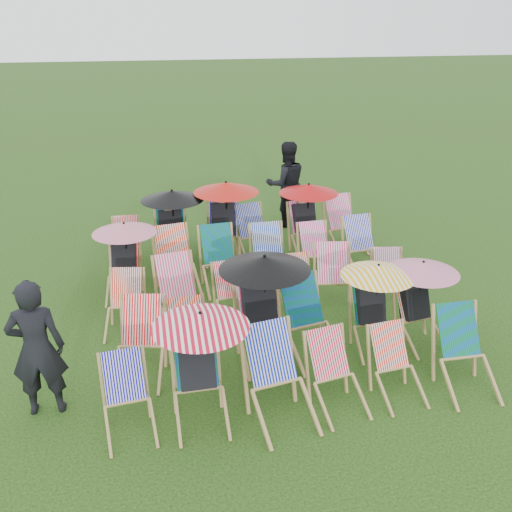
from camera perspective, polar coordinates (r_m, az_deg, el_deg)
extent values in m
plane|color=black|center=(8.76, 1.01, -6.07)|extent=(100.00, 100.00, 0.00)
cube|color=#0E08A8|center=(6.63, -13.09, -11.59)|extent=(0.47, 0.37, 0.52)
cube|color=#0A7240|center=(6.64, -6.01, -10.41)|extent=(0.48, 0.36, 0.57)
cube|color=black|center=(6.60, -5.96, -10.65)|extent=(0.40, 0.42, 0.59)
sphere|color=tan|center=(6.51, -6.18, -7.89)|extent=(0.21, 0.21, 0.21)
cylinder|color=black|center=(6.42, -5.48, -8.85)|extent=(0.03, 0.03, 0.69)
cone|color=red|center=(6.26, -5.60, -6.39)|extent=(1.09, 1.09, 0.17)
cube|color=#0816AA|center=(6.61, 1.41, -9.63)|extent=(0.60, 0.49, 0.64)
cube|color=red|center=(6.87, 7.23, -9.57)|extent=(0.50, 0.41, 0.53)
cube|color=red|center=(7.19, 13.18, -8.70)|extent=(0.46, 0.36, 0.51)
cube|color=#0B7527|center=(7.55, 19.56, -6.96)|extent=(0.51, 0.38, 0.60)
cube|color=red|center=(7.49, -11.34, -6.29)|extent=(0.56, 0.46, 0.59)
cube|color=red|center=(7.54, -6.94, -6.33)|extent=(0.47, 0.36, 0.53)
cube|color=#EA2E67|center=(7.66, 0.18, -4.79)|extent=(0.54, 0.41, 0.62)
cube|color=black|center=(7.61, 0.28, -4.98)|extent=(0.46, 0.47, 0.65)
sphere|color=tan|center=(7.55, 0.08, -2.31)|extent=(0.23, 0.23, 0.23)
cylinder|color=black|center=(7.46, 0.85, -3.13)|extent=(0.03, 0.03, 0.76)
cone|color=black|center=(7.31, 0.87, -0.68)|extent=(1.20, 1.20, 0.18)
cube|color=#09613B|center=(7.76, 4.55, -4.41)|extent=(0.60, 0.49, 0.63)
cube|color=#0B762A|center=(8.06, 11.25, -4.66)|extent=(0.45, 0.34, 0.52)
cube|color=black|center=(8.02, 11.35, -4.81)|extent=(0.38, 0.39, 0.55)
sphere|color=tan|center=(7.97, 11.29, -2.69)|extent=(0.19, 0.19, 0.19)
cylinder|color=black|center=(7.90, 11.95, -3.35)|extent=(0.03, 0.03, 0.64)
cone|color=#FFB10D|center=(7.78, 12.13, -1.43)|extent=(1.01, 1.01, 0.16)
cube|color=red|center=(8.31, 15.33, -4.23)|extent=(0.48, 0.39, 0.52)
cube|color=black|center=(8.28, 15.50, -4.37)|extent=(0.42, 0.43, 0.54)
sphere|color=tan|center=(8.22, 15.35, -2.35)|extent=(0.19, 0.19, 0.19)
cylinder|color=black|center=(8.18, 16.13, -2.92)|extent=(0.03, 0.03, 0.63)
cone|color=#D06A8B|center=(8.06, 16.36, -1.08)|extent=(0.99, 0.99, 0.15)
cube|color=red|center=(8.55, -12.82, -3.09)|extent=(0.49, 0.40, 0.52)
cube|color=#F13073|center=(8.53, -8.08, -1.99)|extent=(0.57, 0.46, 0.62)
cube|color=red|center=(8.65, -2.70, -2.31)|extent=(0.46, 0.36, 0.51)
cube|color=red|center=(8.83, 3.90, -1.62)|extent=(0.45, 0.34, 0.53)
cube|color=#DB2B6B|center=(9.05, 7.69, -0.66)|extent=(0.55, 0.44, 0.59)
cube|color=#F53185|center=(9.34, 12.99, -0.88)|extent=(0.48, 0.39, 0.51)
cube|color=red|center=(9.56, -13.01, -0.14)|extent=(0.49, 0.38, 0.53)
cube|color=black|center=(9.52, -13.05, -0.25)|extent=(0.42, 0.43, 0.56)
sphere|color=tan|center=(9.50, -13.13, 1.59)|extent=(0.20, 0.20, 0.20)
cylinder|color=black|center=(9.38, -12.88, 1.04)|extent=(0.03, 0.03, 0.65)
cone|color=#CD687F|center=(9.28, -13.04, 2.75)|extent=(1.02, 1.02, 0.16)
cube|color=red|center=(9.63, -8.39, 1.09)|extent=(0.58, 0.47, 0.63)
cube|color=#0B742E|center=(9.65, -3.92, 1.22)|extent=(0.54, 0.42, 0.61)
cube|color=#07269A|center=(9.78, 1.12, 1.49)|extent=(0.50, 0.37, 0.59)
cube|color=#E52D8E|center=(10.04, 5.79, 1.71)|extent=(0.49, 0.37, 0.56)
cube|color=#070A9E|center=(10.37, 10.23, 2.32)|extent=(0.52, 0.40, 0.58)
cube|color=red|center=(10.77, -12.87, 2.46)|extent=(0.44, 0.33, 0.51)
cube|color=#09603B|center=(10.66, -8.56, 3.06)|extent=(0.51, 0.39, 0.59)
cube|color=black|center=(10.61, -8.55, 2.96)|extent=(0.43, 0.45, 0.62)
sphere|color=tan|center=(10.60, -8.67, 4.80)|extent=(0.22, 0.22, 0.22)
cylinder|color=black|center=(10.48, -8.30, 4.31)|extent=(0.03, 0.03, 0.72)
cone|color=black|center=(10.38, -8.40, 6.03)|extent=(1.14, 1.14, 0.18)
cube|color=#1108AA|center=(10.79, -3.29, 3.77)|extent=(0.58, 0.46, 0.63)
cube|color=black|center=(10.74, -3.30, 3.67)|extent=(0.50, 0.52, 0.66)
sphere|color=tan|center=(10.73, -3.33, 5.60)|extent=(0.23, 0.23, 0.23)
cylinder|color=black|center=(10.60, -2.98, 5.07)|extent=(0.03, 0.03, 0.77)
cone|color=#BB150A|center=(10.50, -3.02, 6.89)|extent=(1.21, 1.21, 0.19)
cube|color=#07189F|center=(10.81, -0.63, 3.60)|extent=(0.55, 0.45, 0.59)
cube|color=#F6319F|center=(11.03, 4.72, 3.89)|extent=(0.51, 0.39, 0.58)
cube|color=black|center=(10.99, 4.80, 3.80)|extent=(0.43, 0.44, 0.61)
sphere|color=tan|center=(10.98, 4.68, 5.54)|extent=(0.21, 0.21, 0.21)
cylinder|color=black|center=(10.89, 5.22, 5.09)|extent=(0.03, 0.03, 0.71)
cone|color=#AD090A|center=(10.79, 5.29, 6.72)|extent=(1.11, 1.11, 0.17)
cube|color=#EA2E84|center=(11.30, 8.34, 4.44)|extent=(0.57, 0.46, 0.62)
imported|color=black|center=(6.88, -21.08, -8.63)|extent=(0.62, 0.41, 1.68)
imported|color=black|center=(12.22, 3.03, 7.19)|extent=(0.92, 0.74, 1.82)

